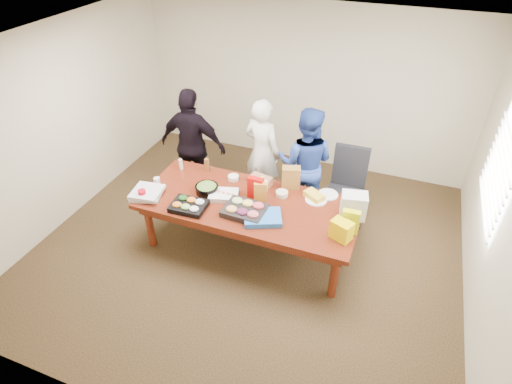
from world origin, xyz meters
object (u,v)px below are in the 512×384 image
at_px(conference_table, 249,225).
at_px(sheet_cake, 224,195).
at_px(person_center, 262,152).
at_px(person_right, 305,163).
at_px(salad_bowl, 207,189).
at_px(office_chair, 345,193).

height_order(conference_table, sheet_cake, sheet_cake).
bearing_deg(sheet_cake, conference_table, -14.59).
bearing_deg(person_center, conference_table, 117.00).
bearing_deg(conference_table, person_right, 65.83).
relative_size(conference_table, salad_bowl, 9.30).
bearing_deg(salad_bowl, person_right, 43.75).
relative_size(office_chair, salad_bowl, 3.77).
bearing_deg(salad_bowl, conference_table, -1.22).
bearing_deg(office_chair, person_right, 168.26).
bearing_deg(sheet_cake, person_center, 67.57).
xyz_separation_m(conference_table, person_center, (-0.22, 1.10, 0.46)).
distance_m(office_chair, salad_bowl, 1.91).
distance_m(person_center, salad_bowl, 1.15).
xyz_separation_m(conference_table, office_chair, (1.08, 0.90, 0.19)).
bearing_deg(person_center, salad_bowl, 86.70).
distance_m(person_right, salad_bowl, 1.46).
height_order(conference_table, salad_bowl, salad_bowl).
height_order(person_right, sheet_cake, person_right).
height_order(office_chair, person_center, person_center).
height_order(person_center, salad_bowl, person_center).
bearing_deg(conference_table, salad_bowl, 178.78).
relative_size(person_right, salad_bowl, 5.59).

